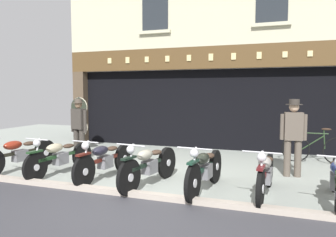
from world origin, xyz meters
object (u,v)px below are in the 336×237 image
at_px(motorcycle_center_left, 105,160).
at_px(salesman_left, 79,126).
at_px(leaning_bicycle, 317,149).
at_px(advert_board_near, 253,95).
at_px(motorcycle_center_right, 205,169).
at_px(motorcycle_center, 149,165).
at_px(shopkeeper_center, 293,134).
at_px(motorcycle_left, 60,156).
at_px(advert_board_far, 295,94).
at_px(tyre_sign_pole, 79,118).
at_px(motorcycle_far_left, 19,154).
at_px(motorcycle_right, 265,173).

xyz_separation_m(motorcycle_center_left, salesman_left, (-1.68, 1.50, 0.51)).
bearing_deg(leaning_bicycle, advert_board_near, 57.58).
distance_m(motorcycle_center_right, leaning_bicycle, 4.07).
distance_m(motorcycle_center, leaning_bicycle, 4.78).
bearing_deg(shopkeeper_center, leaning_bicycle, -117.03).
bearing_deg(motorcycle_left, salesman_left, -64.98).
distance_m(motorcycle_center_left, advert_board_far, 6.10).
bearing_deg(motorcycle_left, advert_board_far, -132.66).
height_order(motorcycle_center_right, tyre_sign_pole, tyre_sign_pole).
relative_size(motorcycle_center_right, advert_board_far, 2.25).
bearing_deg(motorcycle_left, motorcycle_center_right, -176.76).
relative_size(motorcycle_left, tyre_sign_pole, 1.21).
distance_m(motorcycle_far_left, motorcycle_center_left, 2.25).
bearing_deg(motorcycle_far_left, advert_board_far, -133.67).
bearing_deg(salesman_left, motorcycle_center, 161.03).
relative_size(tyre_sign_pole, leaning_bicycle, 0.98).
distance_m(motorcycle_center, motorcycle_right, 2.21).
height_order(motorcycle_left, shopkeeper_center, shopkeeper_center).
bearing_deg(motorcycle_center_left, motorcycle_center_right, -178.82).
relative_size(shopkeeper_center, advert_board_far, 1.91).
bearing_deg(motorcycle_far_left, leaning_bicycle, -143.60).
xyz_separation_m(motorcycle_center_right, motorcycle_right, (1.08, 0.09, -0.01)).
distance_m(motorcycle_center, salesman_left, 3.27).
xyz_separation_m(motorcycle_right, shopkeeper_center, (0.49, 1.64, 0.53)).
bearing_deg(motorcycle_center_left, leaning_bicycle, -138.55).
xyz_separation_m(motorcycle_left, advert_board_near, (3.85, 4.47, 1.34)).
bearing_deg(shopkeeper_center, motorcycle_far_left, 9.18).
bearing_deg(advert_board_near, motorcycle_center_left, -120.87).
distance_m(motorcycle_center_right, salesman_left, 4.27).
bearing_deg(leaning_bicycle, advert_board_far, 25.71).
relative_size(salesman_left, shopkeeper_center, 0.98).
bearing_deg(shopkeeper_center, motorcycle_left, 11.25).
relative_size(salesman_left, advert_board_near, 1.73).
bearing_deg(motorcycle_center_right, salesman_left, -17.95).
bearing_deg(advert_board_far, tyre_sign_pole, -165.53).
bearing_deg(tyre_sign_pole, shopkeeper_center, -10.85).
height_order(motorcycle_right, tyre_sign_pole, tyre_sign_pole).
relative_size(motorcycle_right, leaning_bicycle, 1.15).
relative_size(motorcycle_center, motorcycle_center_right, 1.02).
height_order(motorcycle_center_left, shopkeeper_center, shopkeeper_center).
relative_size(motorcycle_center_left, tyre_sign_pole, 1.21).
bearing_deg(advert_board_far, advert_board_near, 180.00).
relative_size(motorcycle_center, tyre_sign_pole, 1.20).
bearing_deg(shopkeeper_center, motorcycle_center_right, 41.49).
height_order(motorcycle_far_left, salesman_left, salesman_left).
bearing_deg(leaning_bicycle, motorcycle_left, 122.34).
height_order(motorcycle_center, advert_board_far, advert_board_far).
relative_size(shopkeeper_center, advert_board_near, 1.76).
xyz_separation_m(motorcycle_left, leaning_bicycle, (5.61, 3.25, -0.03)).
relative_size(motorcycle_center_right, shopkeeper_center, 1.18).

